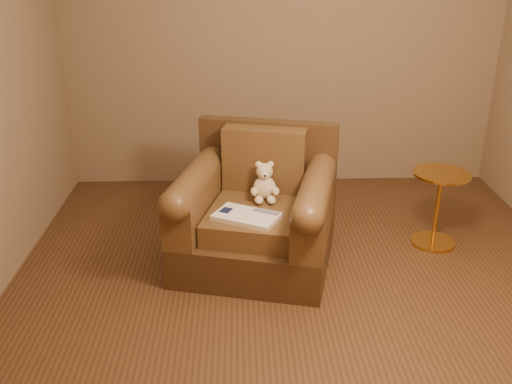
{
  "coord_description": "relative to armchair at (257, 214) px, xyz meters",
  "views": [
    {
      "loc": [
        -0.42,
        -3.25,
        2.11
      ],
      "look_at": [
        -0.3,
        0.34,
        0.58
      ],
      "focal_mm": 40.0,
      "sensor_mm": 36.0,
      "label": 1
    }
  ],
  "objects": [
    {
      "name": "side_table",
      "position": [
        1.37,
        0.19,
        -0.05
      ],
      "size": [
        0.42,
        0.42,
        0.59
      ],
      "color": "gold",
      "rests_on": "floor"
    },
    {
      "name": "armchair",
      "position": [
        0.0,
        0.0,
        0.0
      ],
      "size": [
        1.25,
        1.21,
        0.94
      ],
      "rotation": [
        0.0,
        0.0,
        -0.24
      ],
      "color": "#412A15",
      "rests_on": "floor"
    },
    {
      "name": "teddy_bear",
      "position": [
        0.06,
        0.08,
        0.19
      ],
      "size": [
        0.21,
        0.23,
        0.28
      ],
      "rotation": [
        0.0,
        0.0,
        0.0
      ],
      "color": "beige",
      "rests_on": "armchair"
    },
    {
      "name": "room",
      "position": [
        0.29,
        -0.43,
        1.35
      ],
      "size": [
        4.02,
        4.02,
        2.71
      ],
      "color": "#856D51",
      "rests_on": "ground"
    },
    {
      "name": "floor",
      "position": [
        0.29,
        -0.43,
        -0.36
      ],
      "size": [
        4.0,
        4.0,
        0.0
      ],
      "primitive_type": "plane",
      "color": "#4F311B",
      "rests_on": "ground"
    },
    {
      "name": "guidebook",
      "position": [
        -0.08,
        -0.26,
        0.1
      ],
      "size": [
        0.49,
        0.41,
        0.03
      ],
      "rotation": [
        0.0,
        0.0,
        -0.47
      ],
      "color": "beige",
      "rests_on": "armchair"
    }
  ]
}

